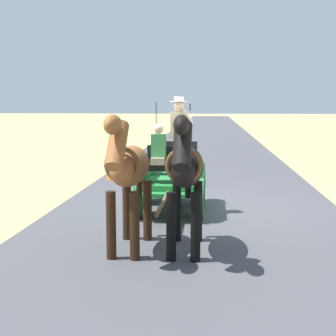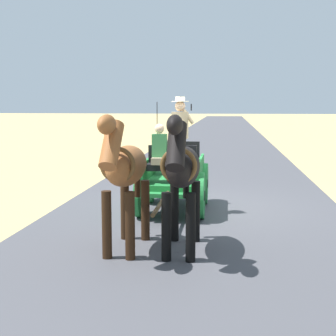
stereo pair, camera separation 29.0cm
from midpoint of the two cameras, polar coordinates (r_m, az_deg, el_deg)
name	(u,v)px [view 1 (the left image)]	position (r m, az deg, el deg)	size (l,w,h in m)	color
ground_plane	(197,207)	(11.21, 2.70, -4.56)	(200.00, 200.00, 0.00)	tan
road_surface	(197,206)	(11.21, 2.70, -4.54)	(6.42, 160.00, 0.01)	#424247
horse_drawn_carriage	(173,174)	(10.65, -0.22, -0.73)	(1.42, 4.50, 2.50)	#1E7233
horse_near_side	(185,170)	(7.56, 0.94, -0.27)	(0.56, 2.13, 2.21)	black
horse_off_side	(128,170)	(7.68, -5.75, -0.18)	(0.63, 2.13, 2.21)	brown
traffic_cone	(111,172)	(15.22, -7.22, -0.42)	(0.32, 0.32, 0.50)	orange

